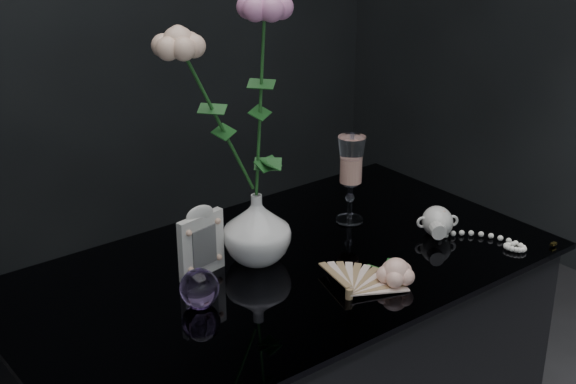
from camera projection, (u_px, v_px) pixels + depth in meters
vase at (257, 228)px, 1.51m from camera, size 0.17×0.17×0.14m
wine_glass at (351, 180)px, 1.67m from camera, size 0.07×0.07×0.19m
picture_frame at (201, 240)px, 1.46m from camera, size 0.11×0.09×0.14m
paperweight at (199, 288)px, 1.37m from camera, size 0.07×0.07×0.07m
paper_fan at (349, 293)px, 1.40m from camera, size 0.23×0.18×0.02m
loose_rose at (396, 272)px, 1.44m from camera, size 0.13×0.16×0.05m
pearl_jar at (438, 220)px, 1.63m from camera, size 0.30×0.30×0.06m
roses at (235, 96)px, 1.39m from camera, size 0.25×0.10×0.43m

